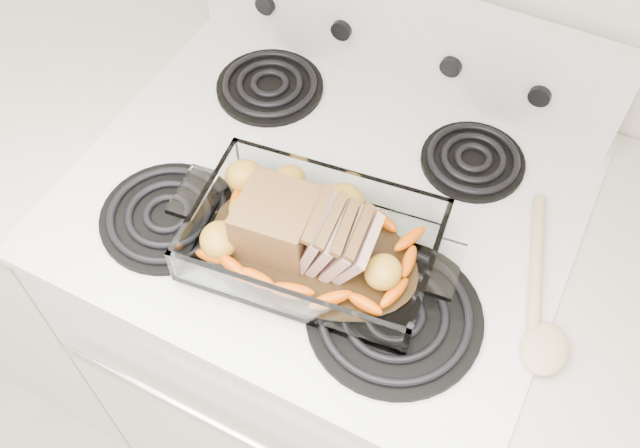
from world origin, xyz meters
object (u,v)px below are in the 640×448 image
at_px(electric_range, 324,322).
at_px(pork_roast, 296,226).
at_px(baking_dish, 314,246).
at_px(counter_left, 74,212).

distance_m(electric_range, pork_roast, 0.53).
distance_m(electric_range, baking_dish, 0.50).
relative_size(counter_left, baking_dish, 2.66).
height_order(electric_range, pork_roast, electric_range).
bearing_deg(baking_dish, pork_roast, 173.25).
bearing_deg(counter_left, baking_dish, -9.56).
bearing_deg(counter_left, electric_range, 0.10).
xyz_separation_m(counter_left, baking_dish, (0.71, -0.12, 0.50)).
bearing_deg(counter_left, pork_roast, -9.96).
bearing_deg(electric_range, counter_left, -179.90).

